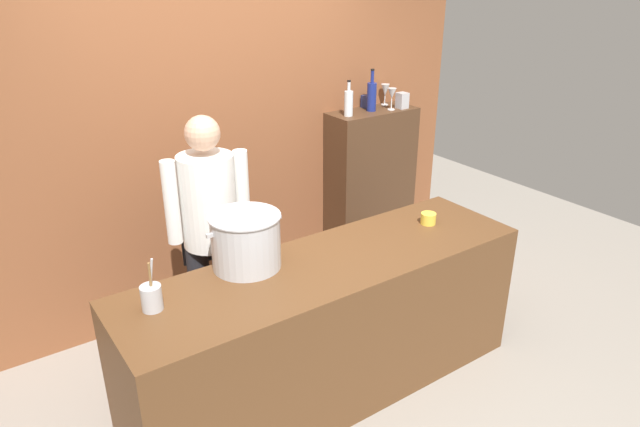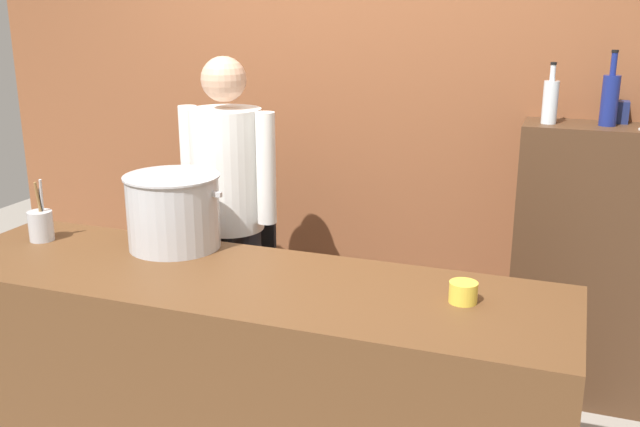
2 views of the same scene
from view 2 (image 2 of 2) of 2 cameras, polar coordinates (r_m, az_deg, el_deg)
The scene contains 10 objects.
brick_back_panel at distance 3.85m, azimuth 2.63°, elevation 10.60°, with size 4.40×0.10×3.00m, color brown.
prep_counter at distance 2.91m, azimuth -6.25°, elevation -13.33°, with size 2.47×0.70×0.90m, color brown.
bar_cabinet at distance 3.65m, azimuth 21.13°, elevation -4.07°, with size 0.76×0.32×1.36m, color #472D1C.
chef at distance 3.47m, azimuth -7.29°, elevation 0.85°, with size 0.53×0.38×1.66m.
stockpot_large at distance 3.04m, azimuth -11.63°, elevation 0.17°, with size 0.45×0.40×0.31m.
utensil_crock at distance 3.31m, azimuth -21.39°, elevation -0.84°, with size 0.10×0.10×0.27m.
butter_jar at distance 2.51m, azimuth 11.37°, elevation -6.18°, with size 0.10×0.10×0.07m, color yellow.
wine_bottle_cobalt at distance 3.46m, azimuth 22.14°, elevation 8.51°, with size 0.08×0.08×0.33m.
wine_bottle_clear at distance 3.44m, azimuth 17.91°, elevation 8.57°, with size 0.07×0.07×0.28m.
spice_tin_navy at distance 3.57m, azimuth 22.75°, elevation 7.49°, with size 0.08×0.08×0.10m, color navy.
Camera 2 is at (1.15, -2.25, 1.88)m, focal length 40.07 mm.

